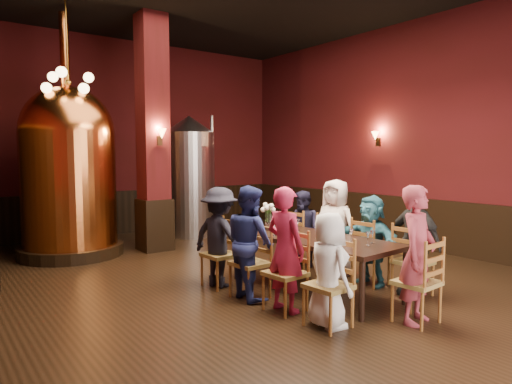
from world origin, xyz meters
TOP-DOWN VIEW (x-y plane):
  - room at (0.00, 0.00)m, footprint 10.00×10.02m
  - wainscot_right at (3.96, 0.00)m, footprint 0.08×9.90m
  - wainscot_back at (0.00, 4.96)m, footprint 7.90×0.08m
  - column at (-0.30, 2.80)m, footprint 0.58×0.58m
  - pendant_cluster at (-1.80, 2.90)m, footprint 0.90×0.90m
  - sconce_wall at (3.90, 0.80)m, footprint 0.20×0.20m
  - sconce_column at (-0.30, 2.50)m, footprint 0.20×0.20m
  - dining_table at (0.34, -0.99)m, footprint 1.16×2.46m
  - chair_0 at (-0.44, -2.04)m, footprint 0.49×0.49m
  - person_0 at (-0.44, -2.04)m, footprint 0.50×0.67m
  - chair_1 at (-0.48, -1.37)m, footprint 0.49×0.49m
  - person_1 at (-0.48, -1.37)m, footprint 0.42×0.59m
  - chair_2 at (-0.53, -0.72)m, footprint 0.49×0.49m
  - person_2 at (-0.53, -0.72)m, footprint 0.43×0.75m
  - chair_3 at (-0.58, -0.05)m, footprint 0.49×0.49m
  - person_3 at (-0.58, -0.05)m, footprint 0.77×1.03m
  - chair_4 at (1.26, -1.93)m, footprint 0.49×0.49m
  - person_4 at (1.26, -1.93)m, footprint 0.45×0.88m
  - chair_5 at (1.21, -1.26)m, footprint 0.49×0.49m
  - person_5 at (1.21, -1.26)m, footprint 0.49×1.23m
  - chair_6 at (1.17, -0.60)m, footprint 0.49×0.49m
  - person_6 at (1.17, -0.60)m, footprint 0.60×0.80m
  - chair_7 at (1.12, 0.07)m, footprint 0.49×0.49m
  - person_7 at (1.12, 0.07)m, footprint 0.32×0.63m
  - chair_8 at (0.45, -2.53)m, footprint 0.49×0.49m
  - person_8 at (0.45, -2.53)m, footprint 0.64×0.51m
  - copper_kettle at (-1.75, 3.26)m, footprint 1.85×1.85m
  - steel_vessel at (1.02, 3.80)m, footprint 1.41×1.41m
  - rose_vase at (0.35, 0.02)m, footprint 0.23×0.23m
  - wine_glass_0 at (0.50, -0.49)m, footprint 0.07×0.07m
  - wine_glass_1 at (-0.04, -0.60)m, footprint 0.07×0.07m
  - wine_glass_2 at (0.20, -1.31)m, footprint 0.07×0.07m
  - wine_glass_3 at (0.49, -1.14)m, footprint 0.07×0.07m
  - wine_glass_4 at (0.61, -1.77)m, footprint 0.07×0.07m
  - wine_glass_5 at (0.48, -1.30)m, footprint 0.07×0.07m
  - wine_glass_6 at (0.07, -1.57)m, footprint 0.07×0.07m
  - wine_glass_7 at (0.47, -1.55)m, footprint 0.07×0.07m
  - wine_glass_8 at (0.46, -1.83)m, footprint 0.07×0.07m

SIDE VIEW (x-z plane):
  - chair_0 at x=-0.44m, z-range 0.00..0.92m
  - chair_1 at x=-0.48m, z-range 0.00..0.92m
  - chair_2 at x=-0.53m, z-range 0.00..0.92m
  - chair_3 at x=-0.58m, z-range 0.00..0.92m
  - chair_4 at x=1.26m, z-range 0.00..0.92m
  - chair_5 at x=1.21m, z-range 0.00..0.92m
  - chair_6 at x=1.17m, z-range 0.00..0.92m
  - chair_7 at x=1.12m, z-range 0.00..0.92m
  - chair_8 at x=0.45m, z-range 0.00..0.92m
  - wainscot_right at x=3.96m, z-range 0.00..1.00m
  - wainscot_back at x=0.00m, z-range 0.00..1.00m
  - person_0 at x=-0.44m, z-range 0.00..1.26m
  - person_7 at x=1.12m, z-range 0.00..1.27m
  - person_5 at x=1.21m, z-range 0.00..1.30m
  - dining_table at x=0.34m, z-range 0.31..1.06m
  - person_3 at x=-0.58m, z-range 0.00..1.41m
  - person_4 at x=1.26m, z-range 0.00..1.45m
  - person_2 at x=-0.53m, z-range 0.00..1.47m
  - person_6 at x=1.17m, z-range 0.00..1.49m
  - person_1 at x=-0.48m, z-range 0.00..1.50m
  - person_8 at x=0.45m, z-range 0.00..1.54m
  - wine_glass_0 at x=0.50m, z-range 0.75..0.92m
  - wine_glass_1 at x=-0.04m, z-range 0.75..0.92m
  - wine_glass_2 at x=0.20m, z-range 0.75..0.92m
  - wine_glass_3 at x=0.49m, z-range 0.75..0.92m
  - wine_glass_4 at x=0.61m, z-range 0.75..0.92m
  - wine_glass_5 at x=0.48m, z-range 0.75..0.92m
  - wine_glass_6 at x=0.07m, z-range 0.75..0.92m
  - wine_glass_7 at x=0.47m, z-range 0.75..0.92m
  - wine_glass_8 at x=0.46m, z-range 0.75..0.92m
  - rose_vase at x=0.35m, z-range 0.81..1.19m
  - steel_vessel at x=1.02m, z-range 0.00..2.73m
  - copper_kettle at x=-1.75m, z-range -0.59..3.78m
  - sconce_wall at x=3.90m, z-range 2.02..2.38m
  - sconce_column at x=-0.30m, z-range 2.02..2.38m
  - room at x=0.00m, z-range 0.00..4.50m
  - column at x=-0.30m, z-range 0.00..4.50m
  - pendant_cluster at x=-1.80m, z-range 2.25..3.95m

